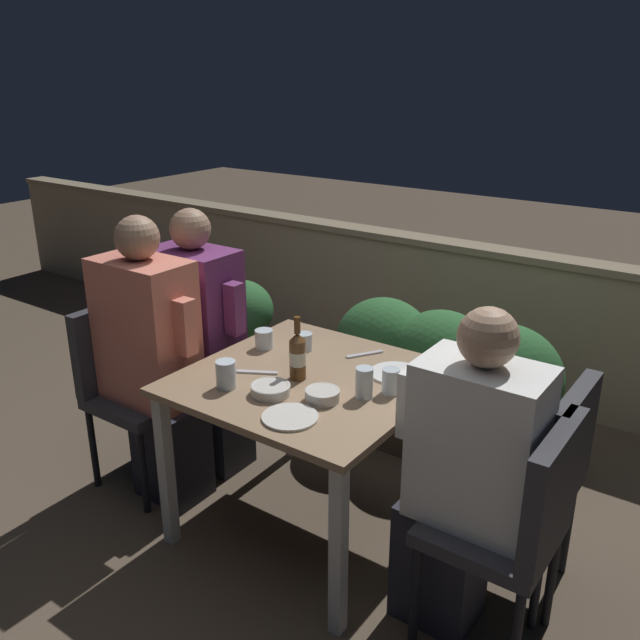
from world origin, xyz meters
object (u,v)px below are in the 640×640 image
object	(u,v)px
potted_plant	(241,327)
person_coral_top	(154,361)
chair_right_far	(540,469)
beer_bottle	(298,355)
person_white_polo	(465,476)
person_purple_stripe	(203,341)
chair_right_near	(519,516)
chair_left_far	(177,353)
chair_left_near	(128,376)

from	to	relation	value
potted_plant	person_coral_top	bearing A→B (deg)	-70.24
person_coral_top	chair_right_far	xyz separation A→B (m)	(1.63, 0.34, -0.12)
beer_bottle	potted_plant	distance (m)	1.38
chair_right_far	potted_plant	bearing A→B (deg)	162.92
person_white_polo	beer_bottle	world-z (taller)	person_white_polo
person_purple_stripe	potted_plant	world-z (taller)	person_purple_stripe
beer_bottle	chair_right_far	bearing A→B (deg)	13.30
chair_right_near	beer_bottle	bearing A→B (deg)	174.59
chair_right_near	person_white_polo	world-z (taller)	person_white_polo
chair_right_near	beer_bottle	world-z (taller)	beer_bottle
beer_bottle	potted_plant	world-z (taller)	beer_bottle
person_coral_top	chair_left_far	xyz separation A→B (m)	(-0.21, 0.32, -0.12)
chair_left_near	person_purple_stripe	size ratio (longest dim) A/B	0.68
chair_left_far	chair_right_near	world-z (taller)	same
beer_bottle	person_coral_top	bearing A→B (deg)	-169.90
person_purple_stripe	chair_right_far	size ratio (longest dim) A/B	1.48
chair_right_far	person_white_polo	bearing A→B (deg)	-117.28
person_coral_top	beer_bottle	bearing A→B (deg)	10.10
person_coral_top	potted_plant	xyz separation A→B (m)	(-0.34, 0.95, -0.21)
person_coral_top	person_white_polo	xyz separation A→B (m)	(1.47, 0.04, -0.05)
chair_left_far	person_white_polo	distance (m)	1.70
chair_left_far	beer_bottle	world-z (taller)	beer_bottle
person_purple_stripe	chair_right_far	world-z (taller)	person_purple_stripe
person_coral_top	chair_right_near	distance (m)	1.67
potted_plant	person_white_polo	bearing A→B (deg)	-26.77
chair_left_near	person_coral_top	size ratio (longest dim) A/B	0.66
person_coral_top	chair_left_near	bearing A→B (deg)	180.00
chair_right_far	potted_plant	distance (m)	2.06
chair_left_near	potted_plant	distance (m)	0.96
person_purple_stripe	person_white_polo	size ratio (longest dim) A/B	1.06
person_coral_top	person_purple_stripe	distance (m)	0.32
person_coral_top	chair_right_far	distance (m)	1.67
chair_left_near	person_coral_top	world-z (taller)	person_coral_top
chair_left_far	chair_right_far	size ratio (longest dim) A/B	1.00
chair_right_near	chair_right_far	xyz separation A→B (m)	(-0.04, 0.31, 0.00)
person_purple_stripe	potted_plant	distance (m)	0.74
person_coral_top	chair_left_far	bearing A→B (deg)	122.89
chair_left_near	beer_bottle	bearing A→B (deg)	7.98
chair_left_near	chair_right_far	distance (m)	1.85
chair_left_near	chair_right_far	xyz separation A→B (m)	(1.82, 0.34, 0.00)
person_purple_stripe	chair_right_far	bearing A→B (deg)	0.91
person_coral_top	beer_bottle	distance (m)	0.74
chair_left_near	potted_plant	bearing A→B (deg)	98.99
chair_right_far	chair_left_near	bearing A→B (deg)	-169.30
person_purple_stripe	chair_right_near	world-z (taller)	person_purple_stripe
chair_right_far	beer_bottle	distance (m)	0.99
person_coral_top	potted_plant	distance (m)	1.03
beer_bottle	chair_left_near	bearing A→B (deg)	-172.02
person_white_polo	potted_plant	bearing A→B (deg)	153.23
person_purple_stripe	person_coral_top	bearing A→B (deg)	-87.49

